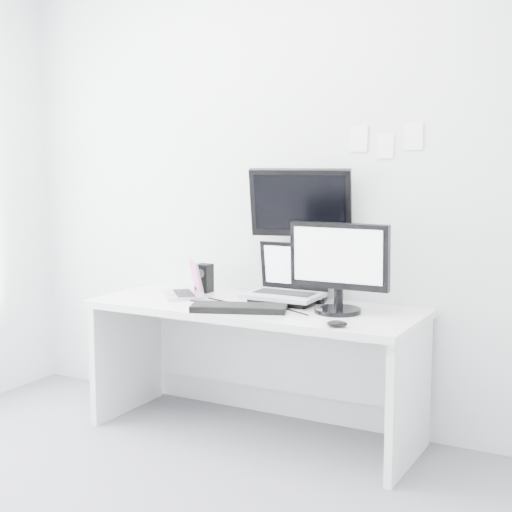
% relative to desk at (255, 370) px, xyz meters
% --- Properties ---
extents(back_wall, '(3.60, 0.00, 3.60)m').
position_rel_desk_xyz_m(back_wall, '(0.00, 0.35, 0.99)').
color(back_wall, silver).
rests_on(back_wall, ground).
extents(desk, '(1.80, 0.70, 0.73)m').
position_rel_desk_xyz_m(desk, '(0.00, 0.00, 0.00)').
color(desk, silver).
rests_on(desk, ground).
extents(macbook, '(0.36, 0.37, 0.22)m').
position_rel_desk_xyz_m(macbook, '(-0.48, 0.02, 0.48)').
color(macbook, silver).
rests_on(macbook, desk).
extents(speaker, '(0.09, 0.09, 0.17)m').
position_rel_desk_xyz_m(speaker, '(-0.44, 0.19, 0.45)').
color(speaker, black).
rests_on(speaker, desk).
extents(dell_laptop, '(0.40, 0.32, 0.33)m').
position_rel_desk_xyz_m(dell_laptop, '(0.12, 0.11, 0.53)').
color(dell_laptop, '#B0B3B8').
rests_on(dell_laptop, desk).
extents(rear_monitor, '(0.59, 0.34, 0.75)m').
position_rel_desk_xyz_m(rear_monitor, '(0.16, 0.25, 0.74)').
color(rear_monitor, black).
rests_on(rear_monitor, desk).
extents(samsung_monitor, '(0.53, 0.26, 0.48)m').
position_rel_desk_xyz_m(samsung_monitor, '(0.47, 0.02, 0.61)').
color(samsung_monitor, black).
rests_on(samsung_monitor, desk).
extents(keyboard, '(0.52, 0.34, 0.03)m').
position_rel_desk_xyz_m(keyboard, '(0.01, -0.18, 0.38)').
color(keyboard, black).
rests_on(keyboard, desk).
extents(mouse, '(0.12, 0.09, 0.03)m').
position_rel_desk_xyz_m(mouse, '(0.60, -0.29, 0.38)').
color(mouse, black).
rests_on(mouse, desk).
extents(wall_note_0, '(0.10, 0.00, 0.14)m').
position_rel_desk_xyz_m(wall_note_0, '(0.45, 0.34, 1.26)').
color(wall_note_0, white).
rests_on(wall_note_0, back_wall).
extents(wall_note_1, '(0.09, 0.00, 0.13)m').
position_rel_desk_xyz_m(wall_note_1, '(0.60, 0.34, 1.22)').
color(wall_note_1, white).
rests_on(wall_note_1, back_wall).
extents(wall_note_2, '(0.10, 0.00, 0.14)m').
position_rel_desk_xyz_m(wall_note_2, '(0.75, 0.34, 1.26)').
color(wall_note_2, white).
rests_on(wall_note_2, back_wall).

